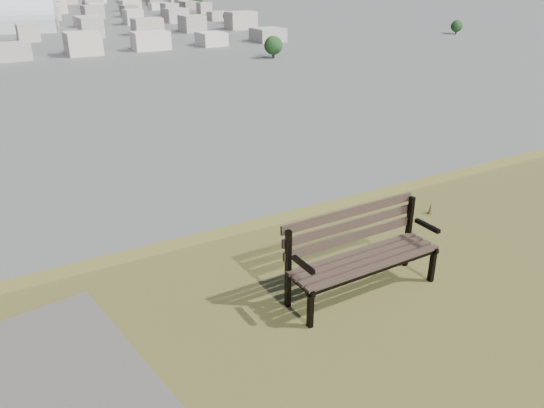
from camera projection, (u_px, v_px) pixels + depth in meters
park_bench at (360, 248)px, 5.68m from camera, size 1.75×0.58×0.91m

